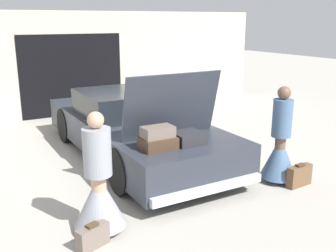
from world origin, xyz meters
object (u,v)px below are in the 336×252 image
person_left (99,191)px  car (132,127)px  person_right (280,148)px  suitcase_beside_right_person (299,176)px  suitcase_beside_left_person (93,237)px

person_left → car: bearing=141.6°
car → person_right: size_ratio=3.24×
car → suitcase_beside_right_person: 3.17m
suitcase_beside_right_person → suitcase_beside_left_person: bearing=-178.8°
person_right → person_left: bearing=90.8°
person_left → person_right: (3.08, 0.06, 0.02)m
car → suitcase_beside_right_person: car is taller
person_right → suitcase_beside_left_person: person_right is taller
person_right → car: bearing=33.1°
person_left → suitcase_beside_left_person: size_ratio=3.58×
person_right → suitcase_beside_right_person: person_right is taller
car → person_left: (-1.54, -2.40, -0.03)m
car → suitcase_beside_right_person: size_ratio=10.79×
suitcase_beside_left_person → person_right: bearing=6.7°
car → person_left: bearing=-122.7°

